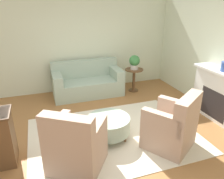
{
  "coord_description": "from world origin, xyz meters",
  "views": [
    {
      "loc": [
        -1.23,
        -3.46,
        2.48
      ],
      "look_at": [
        0.15,
        0.55,
        0.75
      ],
      "focal_mm": 35.0,
      "sensor_mm": 36.0,
      "label": 1
    }
  ],
  "objects_px": {
    "couch": "(87,83)",
    "ottoman_table": "(109,125)",
    "armchair_left": "(75,147)",
    "side_table": "(134,76)",
    "armchair_right": "(172,127)",
    "potted_plant_on_side_table": "(134,62)"
  },
  "relations": [
    {
      "from": "armchair_right",
      "to": "ottoman_table",
      "type": "xyz_separation_m",
      "value": [
        -0.98,
        0.64,
        -0.13
      ]
    },
    {
      "from": "couch",
      "to": "armchair_left",
      "type": "distance_m",
      "value": 2.99
    },
    {
      "from": "couch",
      "to": "ottoman_table",
      "type": "bearing_deg",
      "value": -92.62
    },
    {
      "from": "armchair_right",
      "to": "potted_plant_on_side_table",
      "type": "xyz_separation_m",
      "value": [
        0.46,
        2.67,
        0.48
      ]
    },
    {
      "from": "armchair_right",
      "to": "ottoman_table",
      "type": "relative_size",
      "value": 1.3
    },
    {
      "from": "armchair_right",
      "to": "side_table",
      "type": "relative_size",
      "value": 1.6
    },
    {
      "from": "side_table",
      "to": "potted_plant_on_side_table",
      "type": "height_order",
      "value": "potted_plant_on_side_table"
    },
    {
      "from": "couch",
      "to": "side_table",
      "type": "bearing_deg",
      "value": -8.61
    },
    {
      "from": "armchair_right",
      "to": "armchair_left",
      "type": "bearing_deg",
      "value": -180.0
    },
    {
      "from": "couch",
      "to": "side_table",
      "type": "height_order",
      "value": "couch"
    },
    {
      "from": "armchair_left",
      "to": "side_table",
      "type": "bearing_deg",
      "value": 50.79
    },
    {
      "from": "armchair_left",
      "to": "armchair_right",
      "type": "xyz_separation_m",
      "value": [
        1.72,
        0.0,
        0.0
      ]
    },
    {
      "from": "ottoman_table",
      "to": "potted_plant_on_side_table",
      "type": "relative_size",
      "value": 2.05
    },
    {
      "from": "armchair_left",
      "to": "potted_plant_on_side_table",
      "type": "bearing_deg",
      "value": 50.79
    },
    {
      "from": "ottoman_table",
      "to": "potted_plant_on_side_table",
      "type": "bearing_deg",
      "value": 54.67
    },
    {
      "from": "ottoman_table",
      "to": "side_table",
      "type": "distance_m",
      "value": 2.49
    },
    {
      "from": "armchair_right",
      "to": "side_table",
      "type": "distance_m",
      "value": 2.71
    },
    {
      "from": "armchair_right",
      "to": "side_table",
      "type": "height_order",
      "value": "armchair_right"
    },
    {
      "from": "armchair_left",
      "to": "potted_plant_on_side_table",
      "type": "xyz_separation_m",
      "value": [
        2.18,
        2.67,
        0.48
      ]
    },
    {
      "from": "armchair_right",
      "to": "ottoman_table",
      "type": "bearing_deg",
      "value": 146.67
    },
    {
      "from": "potted_plant_on_side_table",
      "to": "ottoman_table",
      "type": "bearing_deg",
      "value": -125.33
    },
    {
      "from": "armchair_left",
      "to": "ottoman_table",
      "type": "distance_m",
      "value": 0.99
    }
  ]
}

